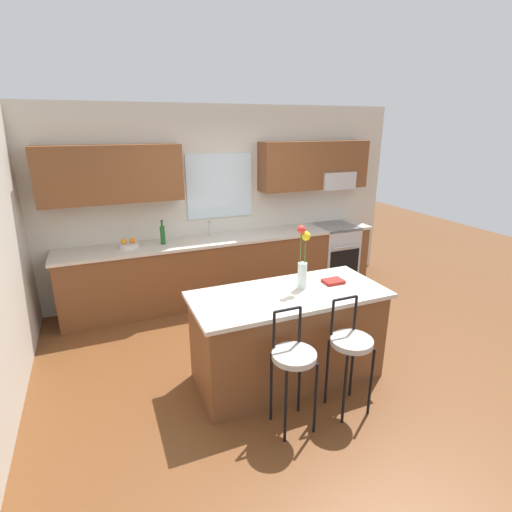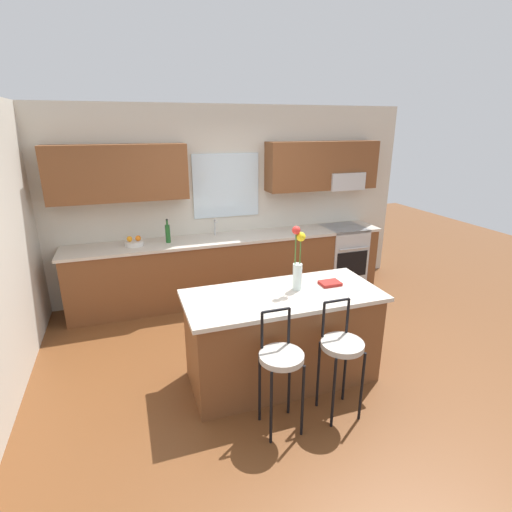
{
  "view_description": "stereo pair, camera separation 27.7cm",
  "coord_description": "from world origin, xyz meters",
  "px_view_note": "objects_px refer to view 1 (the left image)",
  "views": [
    {
      "loc": [
        -1.67,
        -3.35,
        2.43
      ],
      "look_at": [
        -0.04,
        0.55,
        1.0
      ],
      "focal_mm": 27.32,
      "sensor_mm": 36.0,
      "label": 1
    },
    {
      "loc": [
        -1.41,
        -3.45,
        2.43
      ],
      "look_at": [
        -0.04,
        0.55,
        1.0
      ],
      "focal_mm": 27.32,
      "sensor_mm": 36.0,
      "label": 2
    }
  ],
  "objects_px": {
    "fruit_bowl_oranges": "(129,245)",
    "cookbook": "(333,281)",
    "bar_stool_middle": "(351,346)",
    "bottle_olive_oil": "(163,235)",
    "kitchen_island": "(288,335)",
    "bar_stool_near": "(294,361)",
    "oven_range": "(334,253)",
    "flower_vase": "(303,261)"
  },
  "relations": [
    {
      "from": "bar_stool_near",
      "to": "fruit_bowl_oranges",
      "type": "distance_m",
      "value": 2.88
    },
    {
      "from": "cookbook",
      "to": "fruit_bowl_oranges",
      "type": "distance_m",
      "value": 2.69
    },
    {
      "from": "bar_stool_near",
      "to": "cookbook",
      "type": "relative_size",
      "value": 5.21
    },
    {
      "from": "bar_stool_middle",
      "to": "flower_vase",
      "type": "distance_m",
      "value": 0.89
    },
    {
      "from": "bar_stool_near",
      "to": "oven_range",
      "type": "bearing_deg",
      "value": 51.09
    },
    {
      "from": "bar_stool_middle",
      "to": "cookbook",
      "type": "bearing_deg",
      "value": 69.9
    },
    {
      "from": "flower_vase",
      "to": "cookbook",
      "type": "height_order",
      "value": "flower_vase"
    },
    {
      "from": "bar_stool_middle",
      "to": "bottle_olive_oil",
      "type": "bearing_deg",
      "value": 112.12
    },
    {
      "from": "bar_stool_middle",
      "to": "fruit_bowl_oranges",
      "type": "bearing_deg",
      "value": 119.7
    },
    {
      "from": "bar_stool_middle",
      "to": "bottle_olive_oil",
      "type": "height_order",
      "value": "bottle_olive_oil"
    },
    {
      "from": "cookbook",
      "to": "bar_stool_middle",
      "type": "bearing_deg",
      "value": -110.1
    },
    {
      "from": "flower_vase",
      "to": "bottle_olive_oil",
      "type": "xyz_separation_m",
      "value": [
        -0.98,
        2.01,
        -0.15
      ]
    },
    {
      "from": "oven_range",
      "to": "fruit_bowl_oranges",
      "type": "bearing_deg",
      "value": 179.55
    },
    {
      "from": "flower_vase",
      "to": "cookbook",
      "type": "relative_size",
      "value": 3.16
    },
    {
      "from": "flower_vase",
      "to": "fruit_bowl_oranges",
      "type": "distance_m",
      "value": 2.47
    },
    {
      "from": "oven_range",
      "to": "bar_stool_near",
      "type": "bearing_deg",
      "value": -128.91
    },
    {
      "from": "bar_stool_near",
      "to": "cookbook",
      "type": "distance_m",
      "value": 1.09
    },
    {
      "from": "bar_stool_near",
      "to": "bottle_olive_oil",
      "type": "bearing_deg",
      "value": 101.42
    },
    {
      "from": "oven_range",
      "to": "flower_vase",
      "type": "height_order",
      "value": "flower_vase"
    },
    {
      "from": "cookbook",
      "to": "bottle_olive_oil",
      "type": "height_order",
      "value": "bottle_olive_oil"
    },
    {
      "from": "fruit_bowl_oranges",
      "to": "bottle_olive_oil",
      "type": "distance_m",
      "value": 0.45
    },
    {
      "from": "oven_range",
      "to": "flower_vase",
      "type": "xyz_separation_m",
      "value": [
        -1.71,
        -1.98,
        0.74
      ]
    },
    {
      "from": "bar_stool_near",
      "to": "cookbook",
      "type": "height_order",
      "value": "bar_stool_near"
    },
    {
      "from": "bottle_olive_oil",
      "to": "kitchen_island",
      "type": "bearing_deg",
      "value": -68.32
    },
    {
      "from": "oven_range",
      "to": "kitchen_island",
      "type": "xyz_separation_m",
      "value": [
        -1.88,
        -2.03,
        0.0
      ]
    },
    {
      "from": "oven_range",
      "to": "fruit_bowl_oranges",
      "type": "xyz_separation_m",
      "value": [
        -3.13,
        0.02,
        0.5
      ]
    },
    {
      "from": "bar_stool_near",
      "to": "bottle_olive_oil",
      "type": "xyz_separation_m",
      "value": [
        -0.54,
        2.69,
        0.41
      ]
    },
    {
      "from": "kitchen_island",
      "to": "flower_vase",
      "type": "xyz_separation_m",
      "value": [
        0.17,
        0.05,
        0.74
      ]
    },
    {
      "from": "fruit_bowl_oranges",
      "to": "bottle_olive_oil",
      "type": "xyz_separation_m",
      "value": [
        0.44,
        -0.0,
        0.09
      ]
    },
    {
      "from": "kitchen_island",
      "to": "fruit_bowl_oranges",
      "type": "xyz_separation_m",
      "value": [
        -1.26,
        2.06,
        0.5
      ]
    },
    {
      "from": "cookbook",
      "to": "fruit_bowl_oranges",
      "type": "xyz_separation_m",
      "value": [
        -1.78,
        2.01,
        0.03
      ]
    },
    {
      "from": "kitchen_island",
      "to": "bar_stool_near",
      "type": "xyz_separation_m",
      "value": [
        -0.28,
        -0.63,
        0.17
      ]
    },
    {
      "from": "flower_vase",
      "to": "bar_stool_middle",
      "type": "bearing_deg",
      "value": -80.85
    },
    {
      "from": "kitchen_island",
      "to": "cookbook",
      "type": "height_order",
      "value": "cookbook"
    },
    {
      "from": "oven_range",
      "to": "cookbook",
      "type": "relative_size",
      "value": 4.6
    },
    {
      "from": "bottle_olive_oil",
      "to": "oven_range",
      "type": "bearing_deg",
      "value": -0.52
    },
    {
      "from": "bar_stool_middle",
      "to": "flower_vase",
      "type": "height_order",
      "value": "flower_vase"
    },
    {
      "from": "bar_stool_middle",
      "to": "flower_vase",
      "type": "xyz_separation_m",
      "value": [
        -0.11,
        0.68,
        0.57
      ]
    },
    {
      "from": "bar_stool_middle",
      "to": "kitchen_island",
      "type": "bearing_deg",
      "value": 113.54
    },
    {
      "from": "oven_range",
      "to": "bar_stool_middle",
      "type": "relative_size",
      "value": 0.88
    },
    {
      "from": "bar_stool_near",
      "to": "bar_stool_middle",
      "type": "bearing_deg",
      "value": 0.0
    },
    {
      "from": "fruit_bowl_oranges",
      "to": "cookbook",
      "type": "bearing_deg",
      "value": -48.41
    }
  ]
}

